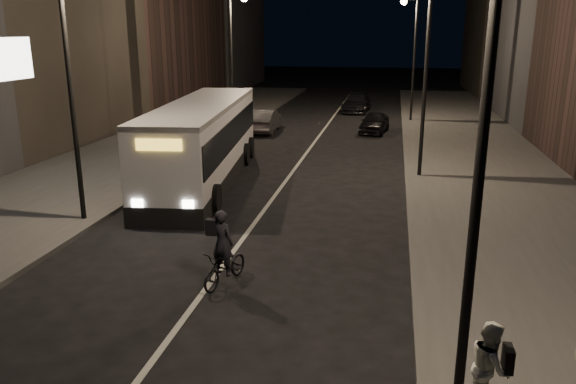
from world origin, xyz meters
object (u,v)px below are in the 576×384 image
at_px(streetlight_left_far, 235,45).
at_px(car_near, 374,122).
at_px(cyclist_on_bicycle, 224,260).
at_px(car_mid, 264,121).
at_px(streetlight_right_near, 467,90).
at_px(streetlight_right_far, 411,43).
at_px(streetlight_left_near, 75,58).
at_px(city_bus, 203,139).
at_px(streetlight_right_mid, 421,51).
at_px(pedestrian_woman, 490,367).
at_px(car_far, 357,103).

height_order(streetlight_left_far, car_near, streetlight_left_far).
relative_size(cyclist_on_bicycle, car_mid, 0.46).
xyz_separation_m(streetlight_right_near, car_near, (-2.08, 27.27, -4.72)).
height_order(streetlight_right_far, car_near, streetlight_right_far).
xyz_separation_m(streetlight_left_near, city_bus, (1.92, 5.97, -3.55)).
height_order(streetlight_right_near, cyclist_on_bicycle, streetlight_right_near).
bearing_deg(streetlight_right_far, car_mid, -147.00).
distance_m(streetlight_right_near, streetlight_right_mid, 16.00).
bearing_deg(car_mid, streetlight_left_far, 4.83).
bearing_deg(pedestrian_woman, car_near, 5.21).
bearing_deg(streetlight_right_far, car_near, -113.76).
xyz_separation_m(streetlight_left_near, cyclist_on_bicycle, (5.73, -3.73, -4.69)).
bearing_deg(streetlight_left_far, car_near, 8.41).
bearing_deg(pedestrian_woman, city_bus, 33.78).
bearing_deg(car_near, streetlight_left_far, -163.87).
xyz_separation_m(streetlight_left_far, city_bus, (1.92, -12.03, -3.55)).
relative_size(streetlight_right_near, car_near, 2.16).
relative_size(streetlight_right_mid, streetlight_right_far, 1.00).
bearing_deg(cyclist_on_bicycle, car_mid, 117.70).
bearing_deg(city_bus, streetlight_left_far, 92.55).
height_order(streetlight_right_far, car_far, streetlight_right_far).
xyz_separation_m(streetlight_right_mid, streetlight_left_near, (-10.66, -8.00, 0.00)).
distance_m(streetlight_left_near, car_near, 21.61).
bearing_deg(car_near, car_mid, -163.40).
xyz_separation_m(streetlight_right_mid, car_near, (-2.08, 11.27, -4.72)).
bearing_deg(car_near, car_far, 108.28).
relative_size(streetlight_left_near, car_mid, 1.84).
distance_m(car_near, car_far, 9.55).
relative_size(streetlight_right_far, car_near, 2.16).
distance_m(streetlight_right_far, pedestrian_woman, 32.13).
distance_m(streetlight_right_near, streetlight_left_far, 28.10).
height_order(streetlight_left_near, streetlight_left_far, same).
bearing_deg(streetlight_left_far, cyclist_on_bicycle, -75.22).
bearing_deg(streetlight_right_near, streetlight_left_near, 143.12).
bearing_deg(cyclist_on_bicycle, streetlight_right_near, -23.52).
height_order(cyclist_on_bicycle, car_far, cyclist_on_bicycle).
xyz_separation_m(car_near, car_far, (-1.75, 9.38, 0.06)).
relative_size(streetlight_left_near, car_near, 2.16).
bearing_deg(streetlight_right_far, streetlight_left_near, -113.96).
relative_size(streetlight_right_far, pedestrian_woman, 5.10).
height_order(cyclist_on_bicycle, pedestrian_woman, cyclist_on_bicycle).
height_order(streetlight_right_mid, streetlight_left_near, same).
bearing_deg(cyclist_on_bicycle, streetlight_left_far, 122.14).
xyz_separation_m(streetlight_left_far, car_far, (6.83, 10.65, -4.66)).
bearing_deg(car_mid, pedestrian_woman, 108.69).
height_order(streetlight_right_near, car_near, streetlight_right_near).
height_order(streetlight_right_mid, pedestrian_woman, streetlight_right_mid).
bearing_deg(cyclist_on_bicycle, pedestrian_woman, -18.41).
height_order(streetlight_left_near, city_bus, streetlight_left_near).
xyz_separation_m(streetlight_right_near, streetlight_right_far, (0.00, 32.00, 0.00)).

